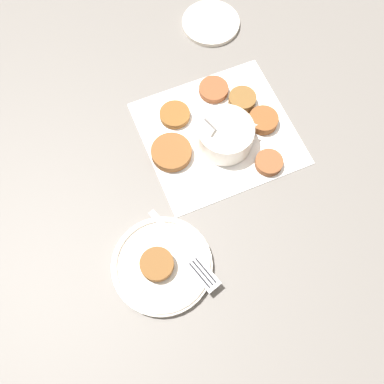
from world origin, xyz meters
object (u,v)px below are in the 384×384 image
(sauce_bowl, at_px, (225,136))
(fork, at_px, (189,257))
(fritter_on_plate, at_px, (157,264))
(serving_plate, at_px, (162,265))
(extra_saucer, at_px, (211,23))

(sauce_bowl, bearing_deg, fork, -117.77)
(sauce_bowl, relative_size, fritter_on_plate, 2.00)
(serving_plate, bearing_deg, fritter_on_plate, -174.10)
(serving_plate, height_order, fork, fork)
(fritter_on_plate, xyz_separation_m, fork, (0.06, 0.00, -0.01))
(fritter_on_plate, bearing_deg, extra_saucer, 67.73)
(serving_plate, bearing_deg, fork, 0.85)
(sauce_bowl, relative_size, fork, 0.70)
(fork, xyz_separation_m, extra_saucer, (0.16, 0.54, -0.02))
(sauce_bowl, height_order, fork, sauce_bowl)
(sauce_bowl, xyz_separation_m, extra_saucer, (0.04, 0.31, -0.02))
(fritter_on_plate, relative_size, extra_saucer, 0.46)
(fork, bearing_deg, fritter_on_plate, -178.45)
(extra_saucer, bearing_deg, serving_plate, -111.54)
(fork, relative_size, extra_saucer, 1.31)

